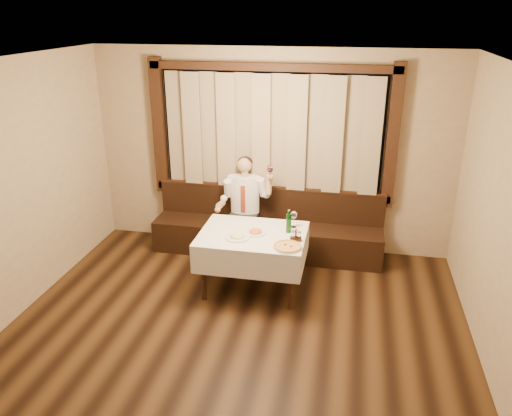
% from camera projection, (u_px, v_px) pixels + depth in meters
% --- Properties ---
extents(room, '(5.01, 6.01, 2.81)m').
position_uv_depth(room, '(238.00, 196.00, 5.02)').
color(room, black).
rests_on(room, ground).
extents(banquette, '(3.20, 0.61, 0.94)m').
position_uv_depth(banquette, '(267.00, 232.00, 7.06)').
color(banquette, black).
rests_on(banquette, ground).
extents(dining_table, '(1.27, 0.97, 0.76)m').
position_uv_depth(dining_table, '(253.00, 241.00, 6.00)').
color(dining_table, black).
rests_on(dining_table, ground).
extents(pizza, '(0.34, 0.34, 0.04)m').
position_uv_depth(pizza, '(288.00, 247.00, 5.59)').
color(pizza, white).
rests_on(pizza, dining_table).
extents(pasta_red, '(0.26, 0.26, 0.09)m').
position_uv_depth(pasta_red, '(255.00, 230.00, 5.95)').
color(pasta_red, white).
rests_on(pasta_red, dining_table).
extents(pasta_cream, '(0.29, 0.29, 0.10)m').
position_uv_depth(pasta_cream, '(237.00, 235.00, 5.83)').
color(pasta_cream, white).
rests_on(pasta_cream, dining_table).
extents(green_bottle, '(0.06, 0.06, 0.29)m').
position_uv_depth(green_bottle, '(289.00, 223.00, 5.94)').
color(green_bottle, '#104E17').
rests_on(green_bottle, dining_table).
extents(table_wine_glass, '(0.08, 0.08, 0.21)m').
position_uv_depth(table_wine_glass, '(294.00, 215.00, 6.07)').
color(table_wine_glass, white).
rests_on(table_wine_glass, dining_table).
extents(cruet_caddy, '(0.13, 0.07, 0.14)m').
position_uv_depth(cruet_caddy, '(296.00, 237.00, 5.76)').
color(cruet_caddy, black).
rests_on(cruet_caddy, dining_table).
extents(seated_man, '(0.76, 0.57, 1.39)m').
position_uv_depth(seated_man, '(244.00, 199.00, 6.85)').
color(seated_man, black).
rests_on(seated_man, ground).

